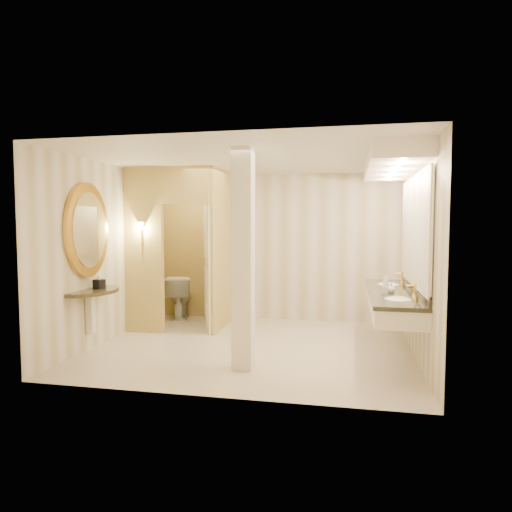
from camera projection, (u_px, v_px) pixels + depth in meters
The scene contains 16 objects.
floor at pixel (253, 346), 6.66m from camera, with size 4.50×4.50×0.00m, color beige.
ceiling at pixel (253, 160), 6.47m from camera, with size 4.50×4.50×0.00m, color silver.
wall_back at pixel (275, 247), 8.52m from camera, with size 4.50×0.02×2.70m, color beige.
wall_front at pixel (212, 267), 4.61m from camera, with size 4.50×0.02×2.70m, color beige.
wall_left at pixel (110, 252), 7.02m from camera, with size 0.02×4.00×2.70m, color beige.
wall_right at pixel (417, 256), 6.11m from camera, with size 0.02×4.00×2.70m, color beige.
toilet_closet at pixel (200, 248), 7.74m from camera, with size 1.50×1.55×2.70m.
wall_sconce at pixel (142, 227), 7.35m from camera, with size 0.14×0.14×0.42m.
vanity at pixel (396, 236), 6.16m from camera, with size 0.75×2.75×2.09m.
console_shelf at pixel (88, 256), 6.35m from camera, with size 1.01×1.01×1.95m.
pillar at pixel (243, 260), 5.56m from camera, with size 0.25×0.25×2.70m, color white.
tissue_box at pixel (99, 284), 6.44m from camera, with size 0.13×0.13×0.13m, color black.
toilet at pixel (180, 296), 8.69m from camera, with size 0.46×0.80×0.81m, color white.
soap_bottle_a at pixel (384, 289), 5.97m from camera, with size 0.06×0.06×0.13m, color beige.
soap_bottle_b at pixel (391, 288), 6.02m from camera, with size 0.10×0.10×0.13m, color silver.
soap_bottle_c at pixel (386, 281), 6.34m from camera, with size 0.09×0.09×0.23m, color #C6B28C.
Camera 1 is at (1.37, -6.41, 1.78)m, focal length 32.00 mm.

